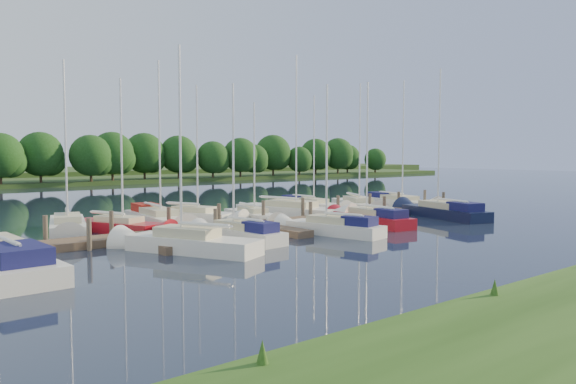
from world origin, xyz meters
TOP-DOWN VIEW (x-y plane):
  - ground at (0.00, 0.00)m, footprint 260.00×260.00m
  - dock at (0.00, 7.31)m, footprint 40.00×6.00m
  - mooring_pilings at (0.00, 8.43)m, footprint 38.24×2.84m
  - far_shore at (0.00, 75.00)m, footprint 180.00×30.00m
  - treeline at (0.12, 62.15)m, footprint 145.75×9.22m
  - sailboat_n_2 at (-9.58, 13.72)m, footprint 3.93×8.35m
  - sailboat_n_3 at (-7.13, 11.76)m, footprint 4.10×7.35m
  - sailboat_n_4 at (-3.72, 13.63)m, footprint 2.83×8.82m
  - sailboat_n_5 at (-0.89, 13.76)m, footprint 4.31×7.51m
  - sailboat_n_6 at (2.43, 11.45)m, footprint 2.41×6.74m
  - sailboat_n_7 at (6.30, 11.68)m, footprint 4.36×9.84m
  - sailboat_n_8 at (10.83, 14.83)m, footprint 1.87×7.74m
  - sailboat_n_9 at (13.83, 12.20)m, footprint 5.07×8.35m
  - sailboat_n_10 at (18.83, 11.92)m, footprint 3.54×9.23m
  - sailboat_s_1 at (-7.34, 3.31)m, footprint 4.67×7.74m
  - sailboat_s_2 at (-3.50, 4.54)m, footprint 2.13×6.86m
  - sailboat_s_3 at (2.09, 3.09)m, footprint 2.91×7.09m
  - sailboat_s_4 at (7.11, 4.68)m, footprint 2.76×7.69m
  - sailboat_s_5 at (14.38, 4.25)m, footprint 3.89×8.97m

SIDE VIEW (x-z plane):
  - ground at x=0.00m, z-range 0.00..0.00m
  - dock at x=0.00m, z-range 0.00..0.40m
  - sailboat_n_6 at x=2.43m, z-range -4.01..4.55m
  - sailboat_n_3 at x=-7.13m, z-range -4.48..5.02m
  - sailboat_n_9 at x=13.83m, z-range -5.16..5.71m
  - sailboat_n_2 at x=-9.58m, z-range -5.01..5.56m
  - sailboat_n_5 at x=-0.89m, z-range -4.62..5.17m
  - sailboat_n_7 at x=6.30m, z-range -5.91..6.46m
  - sailboat_s_1 at x=-7.34m, z-range -4.87..5.44m
  - far_shore at x=0.00m, z-range 0.00..0.60m
  - sailboat_n_10 at x=18.83m, z-range -5.42..6.04m
  - sailboat_n_8 at x=10.83m, z-range -4.60..5.22m
  - sailboat_n_4 at x=-3.72m, z-range -5.23..5.88m
  - sailboat_s_3 at x=2.09m, z-range -4.23..4.88m
  - sailboat_s_2 at x=-3.50m, z-range -4.11..4.77m
  - sailboat_s_4 at x=7.11m, z-range -4.58..5.24m
  - sailboat_s_5 at x=14.38m, z-range -5.35..6.02m
  - mooring_pilings at x=0.00m, z-range -0.40..1.60m
  - treeline at x=0.12m, z-range -0.13..8.08m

